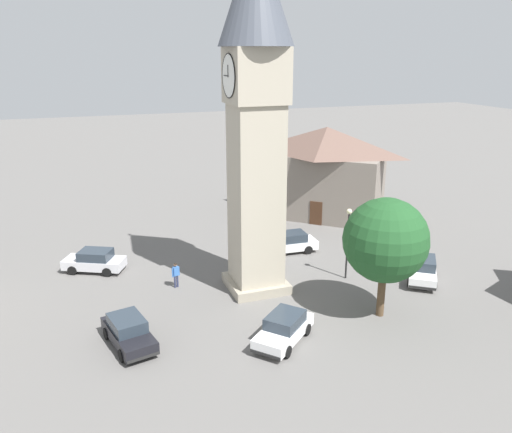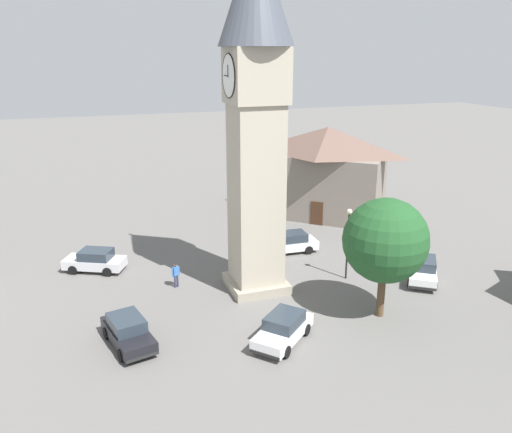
# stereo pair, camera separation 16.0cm
# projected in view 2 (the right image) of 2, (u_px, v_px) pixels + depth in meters

# --- Properties ---
(ground_plane) EXTENTS (200.00, 200.00, 0.00)m
(ground_plane) POSITION_uv_depth(u_px,v_px,m) (256.00, 287.00, 33.31)
(ground_plane) COLOR #605E5B
(clock_tower) EXTENTS (4.31, 4.31, 21.13)m
(clock_tower) POSITION_uv_depth(u_px,v_px,m) (256.00, 91.00, 29.54)
(clock_tower) COLOR gray
(clock_tower) RESTS_ON ground
(car_blue_kerb) EXTENTS (3.36, 4.45, 1.53)m
(car_blue_kerb) POSITION_uv_depth(u_px,v_px,m) (95.00, 260.00, 35.65)
(car_blue_kerb) COLOR silver
(car_blue_kerb) RESTS_ON ground
(car_silver_kerb) EXTENTS (4.34, 3.78, 1.53)m
(car_silver_kerb) POSITION_uv_depth(u_px,v_px,m) (423.00, 270.00, 34.13)
(car_silver_kerb) COLOR white
(car_silver_kerb) RESTS_ON ground
(car_red_corner) EXTENTS (4.00, 4.21, 1.53)m
(car_red_corner) POSITION_uv_depth(u_px,v_px,m) (283.00, 329.00, 26.89)
(car_red_corner) COLOR white
(car_red_corner) RESTS_ON ground
(car_white_side) EXTENTS (4.40, 2.56, 1.53)m
(car_white_side) POSITION_uv_depth(u_px,v_px,m) (128.00, 331.00, 26.61)
(car_white_side) COLOR black
(car_white_side) RESTS_ON ground
(car_black_far) EXTENTS (1.97, 4.21, 1.53)m
(car_black_far) POSITION_uv_depth(u_px,v_px,m) (290.00, 242.00, 39.00)
(car_black_far) COLOR white
(car_black_far) RESTS_ON ground
(pedestrian) EXTENTS (0.33, 0.53, 1.69)m
(pedestrian) POSITION_uv_depth(u_px,v_px,m) (176.00, 273.00, 33.09)
(pedestrian) COLOR #2D3351
(pedestrian) RESTS_ON ground
(tree) EXTENTS (4.75, 4.75, 6.99)m
(tree) POSITION_uv_depth(u_px,v_px,m) (385.00, 241.00, 28.41)
(tree) COLOR brown
(tree) RESTS_ON ground
(building_corner_back) EXTENTS (11.18, 11.52, 8.22)m
(building_corner_back) POSITION_uv_depth(u_px,v_px,m) (326.00, 172.00, 46.47)
(building_corner_back) COLOR slate
(building_corner_back) RESTS_ON ground
(lamp_post) EXTENTS (0.36, 0.36, 4.87)m
(lamp_post) POSITION_uv_depth(u_px,v_px,m) (348.00, 232.00, 33.68)
(lamp_post) COLOR black
(lamp_post) RESTS_ON ground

